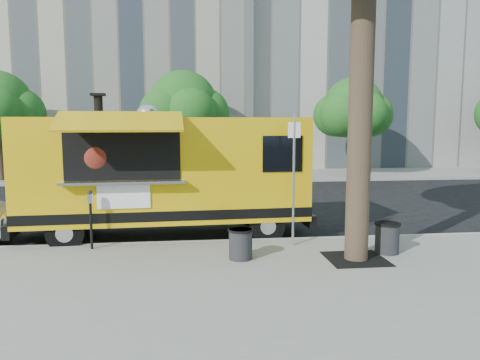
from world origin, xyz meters
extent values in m
plane|color=black|center=(0.00, 0.00, 0.00)|extent=(120.00, 120.00, 0.00)
cube|color=gray|center=(0.00, -4.00, 0.07)|extent=(60.00, 6.00, 0.15)
cube|color=#999993|center=(0.00, -0.93, 0.07)|extent=(60.00, 0.14, 0.16)
cube|color=gray|center=(0.00, 13.50, 0.07)|extent=(60.00, 5.00, 0.15)
cube|color=#A29C97|center=(12.00, 23.00, 10.00)|extent=(20.00, 14.00, 20.00)
cylinder|color=#33261C|center=(2.60, -2.80, 3.40)|extent=(0.48, 0.48, 6.50)
cube|color=black|center=(2.60, -2.80, 0.15)|extent=(1.20, 1.20, 0.02)
cylinder|color=#33261C|center=(-10.00, 12.30, 1.45)|extent=(0.36, 0.36, 2.60)
cylinder|color=#33261C|center=(-1.00, 12.70, 1.45)|extent=(0.36, 0.36, 2.60)
sphere|color=#134918|center=(-1.00, 12.70, 3.85)|extent=(3.60, 3.60, 3.60)
cylinder|color=#33261C|center=(8.00, 12.40, 1.45)|extent=(0.36, 0.36, 2.60)
sphere|color=#134918|center=(8.00, 12.40, 3.74)|extent=(3.24, 3.24, 3.24)
cylinder|color=silver|center=(1.55, -1.55, 1.65)|extent=(0.06, 0.06, 3.00)
cube|color=white|center=(1.55, -1.55, 2.80)|extent=(0.28, 0.02, 0.35)
cylinder|color=black|center=(-3.00, -1.35, 0.68)|extent=(0.06, 0.06, 1.05)
cube|color=silver|center=(-3.00, -1.35, 1.30)|extent=(0.10, 0.08, 0.22)
sphere|color=black|center=(-3.00, -1.35, 1.43)|extent=(0.11, 0.11, 0.11)
cube|color=#DCAC0B|center=(-1.39, 0.20, 1.82)|extent=(7.15, 2.71, 2.55)
cube|color=black|center=(-1.39, 0.20, 0.78)|extent=(7.17, 2.73, 0.24)
cube|color=black|center=(2.21, 0.37, 0.49)|extent=(0.28, 2.27, 0.33)
cube|color=black|center=(-4.99, 0.03, 0.49)|extent=(0.28, 2.27, 0.33)
cube|color=black|center=(2.15, 0.36, 2.22)|extent=(0.14, 1.91, 1.03)
cylinder|color=black|center=(1.09, -0.68, 0.43)|extent=(0.88, 0.34, 0.87)
cylinder|color=black|center=(1.00, 1.31, 0.43)|extent=(0.88, 0.34, 0.87)
cylinder|color=black|center=(-3.67, -0.90, 0.43)|extent=(0.88, 0.34, 0.87)
cylinder|color=black|center=(-3.76, 1.09, 0.43)|extent=(0.88, 0.34, 0.87)
cube|color=black|center=(-2.31, -0.98, 2.22)|extent=(2.61, 0.30, 1.14)
cube|color=silver|center=(-2.30, -1.14, 1.61)|extent=(2.81, 0.48, 0.06)
cube|color=#DCAC0B|center=(-2.28, -1.54, 2.99)|extent=(2.74, 1.15, 0.45)
cube|color=white|center=(-2.31, -1.06, 1.27)|extent=(1.19, 0.09, 0.54)
cylinder|color=black|center=(-3.01, 0.13, 3.36)|extent=(0.22, 0.22, 0.60)
sphere|color=silver|center=(-1.83, 0.40, 3.14)|extent=(0.61, 0.61, 0.61)
sphere|color=maroon|center=(-2.92, -0.71, 2.17)|extent=(0.91, 0.91, 0.91)
cylinder|color=#FF590C|center=(-2.91, -0.94, 2.04)|extent=(0.37, 0.15, 0.37)
cylinder|color=#232326|center=(0.22, -2.50, 0.47)|extent=(0.49, 0.49, 0.64)
cylinder|color=black|center=(0.22, -2.50, 0.77)|extent=(0.53, 0.53, 0.04)
cylinder|color=#232325|center=(3.43, -2.43, 0.48)|extent=(0.51, 0.51, 0.67)
cylinder|color=black|center=(3.43, -2.43, 0.80)|extent=(0.56, 0.56, 0.04)
camera|label=1|loc=(-0.87, -11.88, 2.96)|focal=35.00mm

